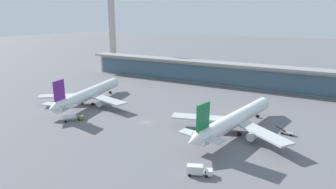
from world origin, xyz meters
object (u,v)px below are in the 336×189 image
Objects in this scene: service_truck_under_wing_olive at (72,117)px; service_truck_mid_apron_white at (198,170)px; safety_cone_alpha at (75,123)px; control_tower at (111,20)px; airliner_centre_stand at (235,120)px; airliner_left_stand at (89,94)px; service_truck_near_nose_grey at (287,133)px.

service_truck_mid_apron_white is (66.56, -15.16, -0.02)m from service_truck_under_wing_olive.
service_truck_mid_apron_white is at bearing -11.76° from safety_cone_alpha.
control_tower is 154.22m from safety_cone_alpha.
airliner_centre_stand is at bearing 91.18° from service_truck_mid_apron_white.
airliner_centre_stand reaches higher than safety_cone_alpha.
airliner_left_stand is 9.32× the size of service_truck_near_nose_grey.
safety_cone_alpha is (-80.63, -31.87, -0.49)m from service_truck_near_nose_grey.
control_tower reaches higher than airliner_centre_stand.
airliner_centre_stand is 69.40m from service_truck_under_wing_olive.
airliner_left_stand is at bearing -176.09° from service_truck_near_nose_grey.
airliner_left_stand is 8.47× the size of service_truck_mid_apron_white.
safety_cone_alpha is (-62.96, 13.11, -1.37)m from service_truck_mid_apron_white.
service_truck_under_wing_olive is 4.37m from safety_cone_alpha.
control_tower is (-144.38, 137.41, 39.89)m from service_truck_mid_apron_white.
safety_cone_alpha is at bearing -159.05° from airliner_centre_stand.
control_tower is (-143.62, 100.49, 36.12)m from airliner_centre_stand.
control_tower is at bearing 145.02° from airliner_centre_stand.
control_tower is at bearing 123.23° from safety_cone_alpha.
airliner_left_stand and airliner_centre_stand have the same top height.
airliner_centre_stand is (78.27, -1.45, 0.00)m from airliner_left_stand.
service_truck_mid_apron_white is at bearing -111.46° from service_truck_near_nose_grey.
airliner_centre_stand is 66.80m from safety_cone_alpha.
airliner_left_stand is at bearing 154.10° from service_truck_mid_apron_white.
airliner_left_stand is 92.17× the size of safety_cone_alpha.
airliner_centre_stand is 7.85× the size of service_truck_under_wing_olive.
control_tower reaches higher than service_truck_near_nose_grey.
airliner_left_stand reaches higher than service_truck_under_wing_olive.
service_truck_near_nose_grey is at bearing 68.54° from service_truck_mid_apron_white.
safety_cone_alpha is (3.60, -2.05, -1.39)m from service_truck_under_wing_olive.
service_truck_mid_apron_white reaches higher than service_truck_near_nose_grey.
safety_cone_alpha is at bearing -57.54° from airliner_left_stand.
service_truck_near_nose_grey is 0.09× the size of control_tower.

